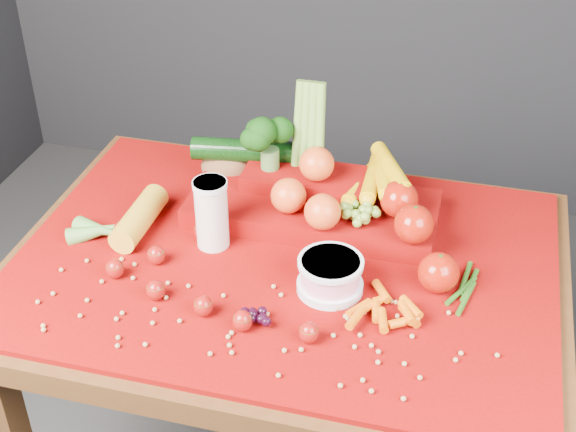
% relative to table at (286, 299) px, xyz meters
% --- Properties ---
extents(table, '(1.10, 0.80, 0.75)m').
position_rel_table_xyz_m(table, '(0.00, 0.00, 0.00)').
color(table, '#3A1D0D').
rests_on(table, ground).
extents(red_cloth, '(1.05, 0.75, 0.01)m').
position_rel_table_xyz_m(red_cloth, '(0.00, 0.00, 0.10)').
color(red_cloth, '#7B0404').
rests_on(red_cloth, table).
extents(milk_glass, '(0.07, 0.07, 0.15)m').
position_rel_table_xyz_m(milk_glass, '(-0.15, 0.01, 0.19)').
color(milk_glass, beige).
rests_on(milk_glass, red_cloth).
extents(yogurt_bowl, '(0.13, 0.13, 0.07)m').
position_rel_table_xyz_m(yogurt_bowl, '(0.11, -0.07, 0.14)').
color(yogurt_bowl, silver).
rests_on(yogurt_bowl, red_cloth).
extents(strawberry_scatter, '(0.48, 0.28, 0.04)m').
position_rel_table_xyz_m(strawberry_scatter, '(-0.16, -0.13, 0.13)').
color(strawberry_scatter, maroon).
rests_on(strawberry_scatter, red_cloth).
extents(dark_grape_cluster, '(0.06, 0.05, 0.03)m').
position_rel_table_xyz_m(dark_grape_cluster, '(-0.00, -0.20, 0.12)').
color(dark_grape_cluster, black).
rests_on(dark_grape_cluster, red_cloth).
extents(soybean_scatter, '(0.84, 0.24, 0.01)m').
position_rel_table_xyz_m(soybean_scatter, '(0.00, -0.20, 0.11)').
color(soybean_scatter, '#AE834B').
rests_on(soybean_scatter, red_cloth).
extents(corn_ear, '(0.18, 0.23, 0.06)m').
position_rel_table_xyz_m(corn_ear, '(-0.36, -0.01, 0.13)').
color(corn_ear, gold).
rests_on(corn_ear, red_cloth).
extents(potato, '(0.12, 0.09, 0.08)m').
position_rel_table_xyz_m(potato, '(-0.20, 0.24, 0.15)').
color(potato, '#54371D').
rests_on(potato, red_cloth).
extents(baby_carrot_pile, '(0.17, 0.17, 0.03)m').
position_rel_table_xyz_m(baby_carrot_pile, '(0.21, -0.12, 0.12)').
color(baby_carrot_pile, '#CF5907').
rests_on(baby_carrot_pile, red_cloth).
extents(green_bean_pile, '(0.14, 0.12, 0.01)m').
position_rel_table_xyz_m(green_bean_pile, '(0.34, -0.01, 0.11)').
color(green_bean_pile, '#235112').
rests_on(green_bean_pile, red_cloth).
extents(produce_mound, '(0.61, 0.37, 0.27)m').
position_rel_table_xyz_m(produce_mound, '(0.04, 0.16, 0.17)').
color(produce_mound, '#7B0404').
rests_on(produce_mound, red_cloth).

